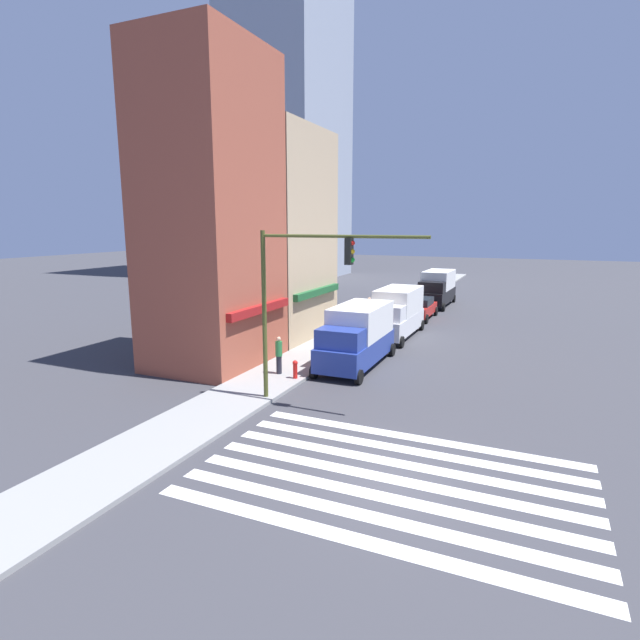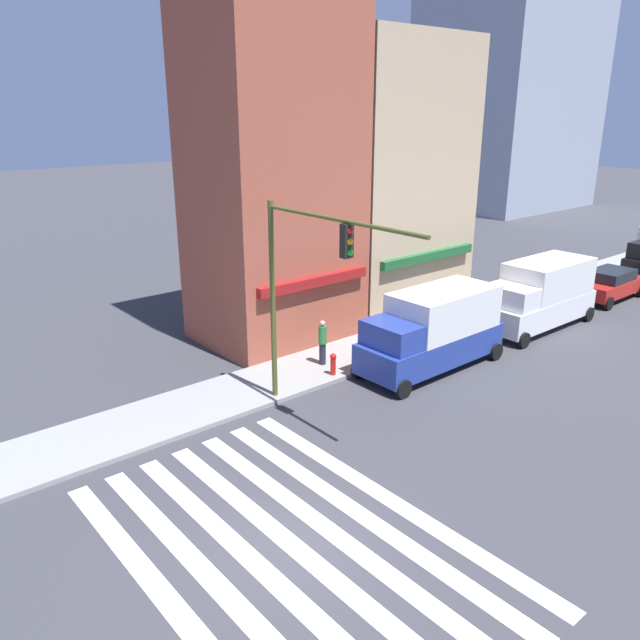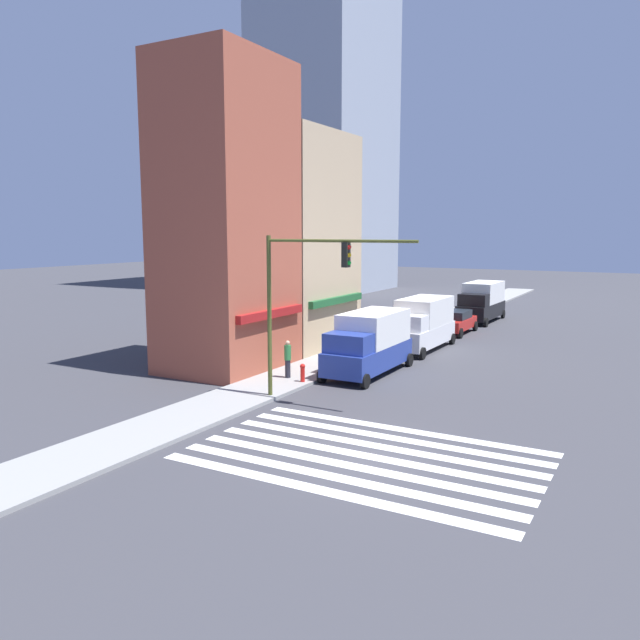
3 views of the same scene
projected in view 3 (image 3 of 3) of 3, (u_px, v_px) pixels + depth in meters
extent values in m
plane|color=#38383D|center=(366.00, 456.00, 19.51)|extent=(200.00, 200.00, 0.00)
cube|color=gray|center=(182.00, 419.00, 23.13)|extent=(120.00, 3.00, 0.15)
cube|color=silver|center=(319.00, 490.00, 16.93)|extent=(0.51, 10.80, 0.01)
cube|color=silver|center=(336.00, 477.00, 17.79)|extent=(0.51, 10.80, 0.01)
cube|color=silver|center=(351.00, 466.00, 18.65)|extent=(0.51, 10.80, 0.01)
cube|color=silver|center=(366.00, 456.00, 19.51)|extent=(0.51, 10.80, 0.01)
cube|color=silver|center=(379.00, 446.00, 20.37)|extent=(0.51, 10.80, 0.01)
cube|color=silver|center=(390.00, 437.00, 21.23)|extent=(0.51, 10.80, 0.01)
cube|color=silver|center=(401.00, 429.00, 22.09)|extent=(0.51, 10.80, 0.01)
cube|color=#9E4C38|center=(226.00, 217.00, 30.92)|extent=(6.32, 5.00, 15.32)
cube|color=maroon|center=(271.00, 314.00, 30.30)|extent=(5.37, 0.30, 0.40)
cube|color=tan|center=(298.00, 242.00, 37.03)|extent=(7.15, 5.00, 12.69)
cube|color=#1E592D|center=(337.00, 300.00, 36.22)|extent=(6.07, 0.30, 0.40)
cylinder|color=#474C1E|center=(269.00, 318.00, 25.77)|extent=(0.18, 0.18, 6.81)
cylinder|color=#474C1E|center=(339.00, 241.00, 23.77)|extent=(0.12, 6.42, 0.12)
cube|color=black|center=(346.00, 255.00, 23.68)|extent=(0.32, 0.24, 0.95)
sphere|color=red|center=(349.00, 247.00, 23.58)|extent=(0.18, 0.18, 0.18)
sphere|color=#EAAD14|center=(349.00, 255.00, 23.62)|extent=(0.18, 0.18, 0.18)
sphere|color=green|center=(349.00, 263.00, 23.66)|extent=(0.18, 0.18, 0.18)
cube|color=navy|center=(368.00, 356.00, 30.58)|extent=(6.21, 2.23, 1.10)
cube|color=silver|center=(374.00, 328.00, 30.92)|extent=(4.35, 2.22, 1.60)
cube|color=navy|center=(350.00, 343.00, 28.72)|extent=(1.75, 2.10, 0.90)
cylinder|color=black|center=(322.00, 376.00, 28.86)|extent=(0.68, 0.22, 0.68)
cylinder|color=black|center=(365.00, 381.00, 27.80)|extent=(0.68, 0.22, 0.68)
cylinder|color=black|center=(371.00, 356.00, 33.51)|extent=(0.68, 0.22, 0.68)
cylinder|color=black|center=(409.00, 360.00, 32.45)|extent=(0.68, 0.22, 0.68)
cube|color=white|center=(421.00, 335.00, 36.93)|extent=(6.22, 2.25, 1.10)
cube|color=silver|center=(425.00, 311.00, 37.28)|extent=(4.36, 2.24, 1.60)
cube|color=white|center=(409.00, 322.00, 35.08)|extent=(1.75, 2.10, 0.90)
cylinder|color=black|center=(385.00, 350.00, 35.22)|extent=(0.68, 0.22, 0.68)
cylinder|color=black|center=(422.00, 353.00, 34.15)|extent=(0.68, 0.22, 0.68)
cylinder|color=black|center=(419.00, 336.00, 39.87)|extent=(0.68, 0.22, 0.68)
cylinder|color=black|center=(452.00, 339.00, 38.80)|extent=(0.68, 0.22, 0.68)
cube|color=#B21E19|center=(455.00, 323.00, 42.88)|extent=(4.40, 1.81, 0.70)
cube|color=black|center=(456.00, 315.00, 42.79)|extent=(2.42, 1.66, 0.55)
cylinder|color=black|center=(434.00, 331.00, 41.82)|extent=(0.68, 0.22, 0.68)
cylinder|color=black|center=(460.00, 333.00, 40.95)|extent=(0.68, 0.22, 0.68)
cylinder|color=black|center=(450.00, 324.00, 44.91)|extent=(0.68, 0.22, 0.68)
cylinder|color=black|center=(475.00, 326.00, 44.04)|extent=(0.68, 0.22, 0.68)
cube|color=black|center=(481.00, 310.00, 48.57)|extent=(6.24, 2.32, 1.10)
cube|color=silver|center=(484.00, 292.00, 48.92)|extent=(4.38, 2.29, 1.60)
cube|color=black|center=(474.00, 300.00, 46.72)|extent=(1.78, 2.12, 0.90)
cylinder|color=black|center=(457.00, 320.00, 46.86)|extent=(0.68, 0.22, 0.68)
cylinder|color=black|center=(486.00, 322.00, 45.79)|extent=(0.68, 0.22, 0.68)
cylinder|color=black|center=(476.00, 312.00, 51.51)|extent=(0.68, 0.22, 0.68)
cylinder|color=black|center=(503.00, 314.00, 50.44)|extent=(0.68, 0.22, 0.68)
cylinder|color=#23232D|center=(288.00, 369.00, 29.26)|extent=(0.26, 0.26, 0.85)
cylinder|color=#2D7A3D|center=(288.00, 353.00, 29.15)|extent=(0.32, 0.32, 0.70)
sphere|color=tan|center=(288.00, 343.00, 29.09)|extent=(0.22, 0.22, 0.22)
cylinder|color=#23232D|center=(397.00, 329.00, 41.37)|extent=(0.26, 0.26, 0.85)
cylinder|color=red|center=(398.00, 317.00, 41.26)|extent=(0.32, 0.32, 0.70)
sphere|color=tan|center=(398.00, 310.00, 41.20)|extent=(0.22, 0.22, 0.22)
cylinder|color=red|center=(303.00, 375.00, 28.47)|extent=(0.20, 0.20, 0.65)
sphere|color=red|center=(303.00, 366.00, 28.42)|extent=(0.24, 0.24, 0.24)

